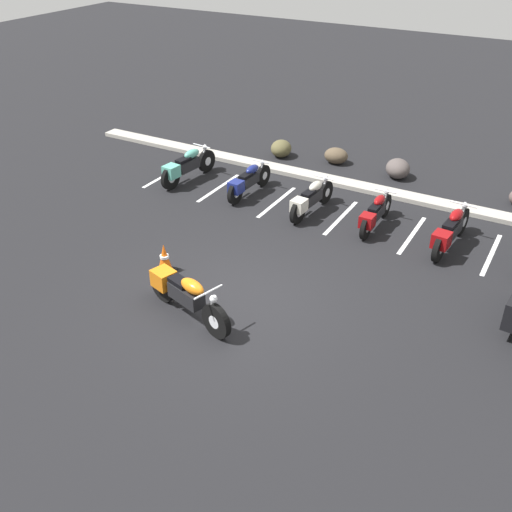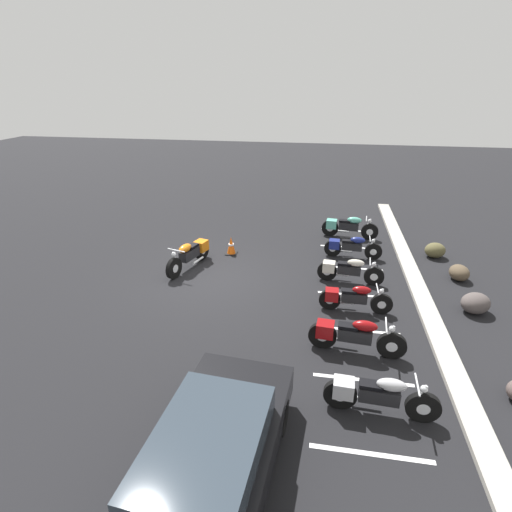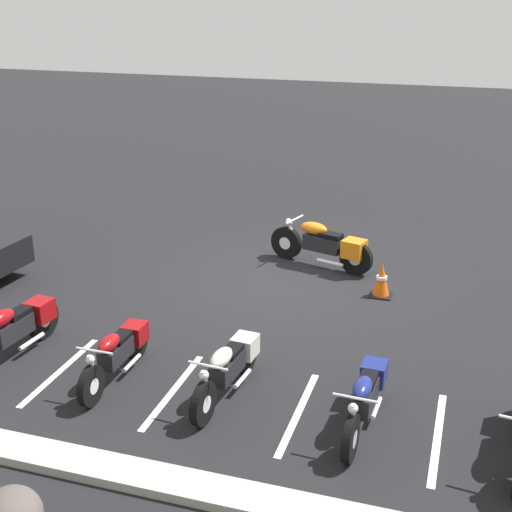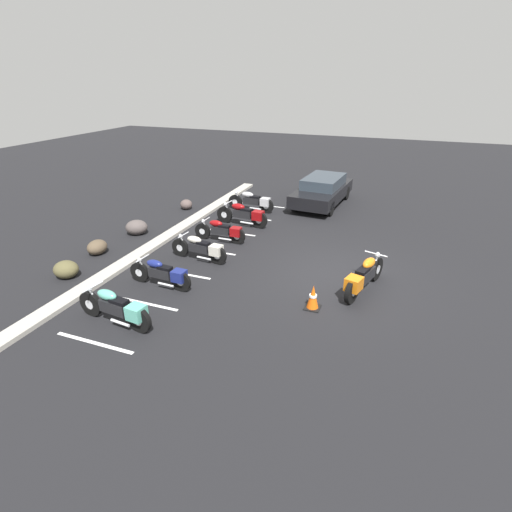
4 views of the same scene
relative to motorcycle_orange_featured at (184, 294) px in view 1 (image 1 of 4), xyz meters
The scene contains 18 objects.
ground 1.16m from the motorcycle_orange_featured, 51.84° to the left, with size 60.00×60.00×0.00m, color black.
motorcycle_orange_featured is the anchor object (origin of this frame).
parked_bike_0 6.45m from the motorcycle_orange_featured, 125.01° to the left, with size 0.66×2.22×0.87m.
parked_bike_1 5.59m from the motorcycle_orange_featured, 107.73° to the left, with size 0.56×2.01×0.79m.
parked_bike_2 5.15m from the motorcycle_orange_featured, 87.15° to the left, with size 0.57×2.04×0.80m.
parked_bike_3 5.57m from the motorcycle_orange_featured, 69.33° to the left, with size 0.55×1.97×0.78m.
parked_bike_4 6.37m from the motorcycle_orange_featured, 53.36° to the left, with size 0.63×2.22×0.87m.
concrete_curb 7.31m from the motorcycle_orange_featured, 84.88° to the left, with size 18.00×0.50×0.12m, color #A8A399.
landscape_rock_1 8.62m from the motorcycle_orange_featured, 105.04° to the left, with size 0.72×0.64×0.53m, color brown.
landscape_rock_2 8.66m from the motorcycle_orange_featured, 80.24° to the left, with size 0.81×0.68×0.56m, color #514845.
landscape_rock_3 8.69m from the motorcycle_orange_featured, 93.43° to the left, with size 0.73×0.59×0.48m, color brown.
traffic_cone 1.71m from the motorcycle_orange_featured, 140.23° to the left, with size 0.40×0.40×0.66m.
stall_line_0 7.01m from the motorcycle_orange_featured, 130.20° to the left, with size 0.10×2.10×0.00m, color white.
stall_line_1 5.99m from the motorcycle_orange_featured, 116.48° to the left, with size 0.10×2.10×0.00m, color white.
stall_line_2 5.42m from the motorcycle_orange_featured, 98.60° to the left, with size 0.10×2.10×0.00m, color white.
stall_line_3 5.47m from the motorcycle_orange_featured, 78.92° to the left, with size 0.10×2.10×0.00m, color white.
stall_line_4 6.10m from the motorcycle_orange_featured, 61.50° to the left, with size 0.10×2.10×0.00m, color white.
stall_line_5 7.17m from the motorcycle_orange_featured, 48.33° to the left, with size 0.10×2.10×0.00m, color white.
Camera 1 is at (5.22, -8.38, 7.00)m, focal length 42.00 mm.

